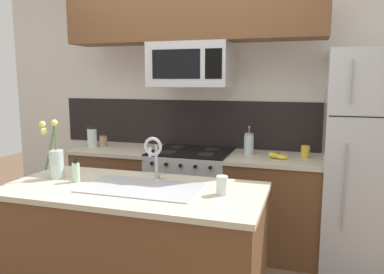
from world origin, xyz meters
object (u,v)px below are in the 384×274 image
object	(u,v)px
banana_bunch	(278,156)
drinking_glass	(222,185)
storage_jar_tall	(92,137)
stove_range	(191,197)
storage_jar_medium	(103,141)
coffee_tin	(305,152)
flower_vase	(56,162)
refrigerator	(371,161)
microwave	(191,65)
sink_faucet	(154,152)
dish_soap_bottle	(76,172)
french_press	(249,144)

from	to	relation	value
banana_bunch	drinking_glass	distance (m)	1.19
storage_jar_tall	stove_range	bearing A→B (deg)	1.40
storage_jar_tall	storage_jar_medium	world-z (taller)	storage_jar_tall
coffee_tin	flower_vase	world-z (taller)	flower_vase
refrigerator	banana_bunch	bearing A→B (deg)	-173.92
microwave	drinking_glass	distance (m)	1.54
sink_faucet	drinking_glass	world-z (taller)	sink_faucet
refrigerator	dish_soap_bottle	world-z (taller)	refrigerator
microwave	sink_faucet	bearing A→B (deg)	-86.88
stove_range	storage_jar_tall	xyz separation A→B (m)	(-1.07, -0.03, 0.55)
refrigerator	storage_jar_medium	distance (m)	2.56
banana_bunch	french_press	size ratio (longest dim) A/B	0.71
sink_faucet	french_press	bearing A→B (deg)	66.07
storage_jar_medium	banana_bunch	distance (m)	1.80
french_press	drinking_glass	world-z (taller)	french_press
storage_jar_medium	coffee_tin	distance (m)	2.02
storage_jar_medium	flower_vase	xyz separation A→B (m)	(0.35, -1.22, 0.05)
refrigerator	french_press	xyz separation A→B (m)	(-1.05, 0.04, 0.09)
dish_soap_bottle	flower_vase	xyz separation A→B (m)	(-0.19, 0.04, 0.05)
banana_bunch	drinking_glass	bearing A→B (deg)	-101.85
sink_faucet	flower_vase	world-z (taller)	flower_vase
storage_jar_tall	sink_faucet	distance (m)	1.52
banana_bunch	sink_faucet	xyz separation A→B (m)	(-0.77, -0.98, 0.18)
microwave	banana_bunch	world-z (taller)	microwave
refrigerator	storage_jar_medium	world-z (taller)	refrigerator
banana_bunch	stove_range	bearing A→B (deg)	175.73
refrigerator	dish_soap_bottle	distance (m)	2.39
french_press	stove_range	bearing A→B (deg)	-173.70
microwave	refrigerator	bearing A→B (deg)	1.48
french_press	flower_vase	bearing A→B (deg)	-132.82
banana_bunch	dish_soap_bottle	distance (m)	1.73
sink_faucet	drinking_glass	xyz separation A→B (m)	(0.52, -0.19, -0.14)
storage_jar_medium	coffee_tin	bearing A→B (deg)	0.85
storage_jar_tall	sink_faucet	size ratio (longest dim) A/B	0.68
dish_soap_bottle	flower_vase	distance (m)	0.20
microwave	storage_jar_medium	size ratio (longest dim) A/B	6.06
storage_jar_tall	coffee_tin	distance (m)	2.13
refrigerator	dish_soap_bottle	xyz separation A→B (m)	(-2.03, -1.26, 0.06)
french_press	coffee_tin	bearing A→B (deg)	-1.13
stove_range	flower_vase	bearing A→B (deg)	-117.52
storage_jar_medium	sink_faucet	world-z (taller)	sink_faucet
refrigerator	storage_jar_tall	bearing A→B (deg)	-179.01
stove_range	storage_jar_medium	bearing A→B (deg)	178.82
stove_range	storage_jar_tall	bearing A→B (deg)	-178.60
french_press	drinking_glass	distance (m)	1.29
stove_range	drinking_glass	bearing A→B (deg)	-64.66
storage_jar_medium	stove_range	bearing A→B (deg)	-1.18
microwave	flower_vase	bearing A→B (deg)	-117.94
stove_range	microwave	size ratio (longest dim) A/B	1.25
french_press	storage_jar_tall	bearing A→B (deg)	-176.95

